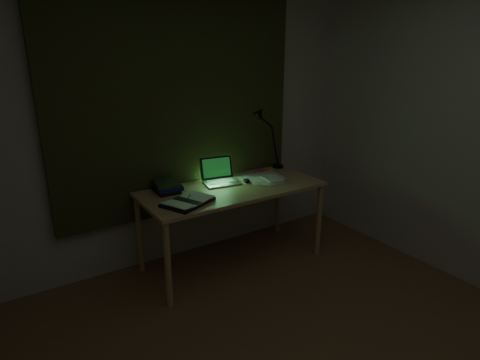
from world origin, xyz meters
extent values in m
cube|color=beige|center=(0.00, 2.00, 1.25)|extent=(3.50, 0.00, 2.50)
cube|color=#33371B|center=(0.00, 1.96, 1.45)|extent=(2.20, 0.06, 2.00)
ellipsoid|color=black|center=(0.46, 1.62, 0.74)|extent=(0.08, 0.10, 0.03)
cube|color=yellow|center=(0.86, 1.82, 0.73)|extent=(0.09, 0.09, 0.02)
cube|color=#E5598D|center=(0.77, 1.82, 0.73)|extent=(0.09, 0.09, 0.02)
camera|label=1|loc=(-1.43, -1.20, 1.85)|focal=30.00mm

